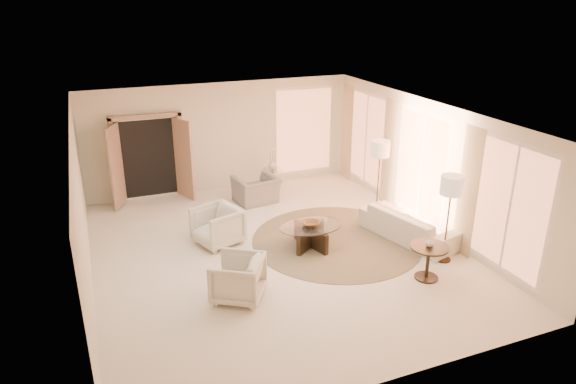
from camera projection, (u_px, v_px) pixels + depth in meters
name	position (u px, v px, depth m)	size (l,w,h in m)	color
room	(276.00, 187.00, 9.83)	(7.04, 8.04, 2.83)	#F0E5CE
windows_right	(423.00, 167.00, 11.13)	(0.10, 6.40, 2.40)	#FF9766
window_back_corner	(304.00, 131.00, 14.06)	(1.70, 0.10, 2.40)	#FF9766
curtains_right	(398.00, 158.00, 11.91)	(0.06, 5.20, 2.60)	#C9B48A
french_doors	(150.00, 159.00, 12.60)	(1.95, 0.66, 2.16)	tan
area_rug	(337.00, 240.00, 10.82)	(3.57, 3.57, 0.01)	#423826
sofa	(409.00, 225.00, 10.81)	(2.16, 0.84, 0.63)	beige
armchair_left	(217.00, 224.00, 10.55)	(0.85, 0.79, 0.87)	beige
armchair_right	(238.00, 276.00, 8.65)	(0.81, 0.76, 0.84)	beige
accent_chair	(256.00, 186.00, 12.65)	(1.01, 0.66, 0.88)	gray
coffee_table	(311.00, 234.00, 10.44)	(1.67, 1.67, 0.48)	black
end_table	(428.00, 256.00, 9.24)	(0.69, 0.69, 0.65)	black
side_table	(273.00, 177.00, 13.56)	(0.49, 0.49, 0.57)	#32281B
floor_lamp_near	(380.00, 152.00, 11.66)	(0.43, 0.43, 1.77)	#32281B
floor_lamp_far	(451.00, 189.00, 9.50)	(0.42, 0.42, 1.74)	#32281B
bowl	(311.00, 224.00, 10.36)	(0.35, 0.35, 0.09)	brown
end_vase	(430.00, 243.00, 9.14)	(0.15, 0.15, 0.16)	silver
side_vase	(273.00, 164.00, 13.44)	(0.23, 0.23, 0.24)	silver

